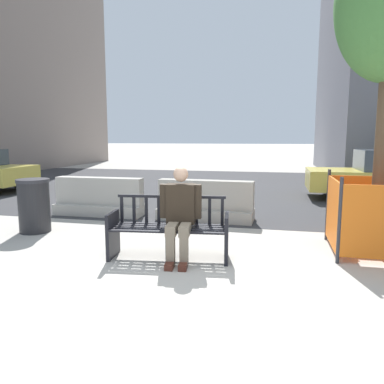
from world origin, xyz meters
TOP-DOWN VIEW (x-y plane):
  - ground_plane at (0.00, 0.00)m, footprint 200.00×200.00m
  - street_asphalt at (0.00, 8.70)m, footprint 120.00×12.00m
  - street_bench at (-0.54, 0.68)m, footprint 1.74×0.71m
  - seated_person at (-0.36, 0.64)m, footprint 0.59×0.75m
  - jersey_barrier_centre at (-0.50, 3.27)m, footprint 2.02×0.75m
  - jersey_barrier_left at (-2.91, 3.28)m, footprint 2.00×0.69m
  - construction_fence at (2.41, 1.59)m, footprint 1.29×1.29m
  - trash_bin at (-3.36, 1.59)m, footprint 0.58×0.58m

SIDE VIEW (x-z plane):
  - ground_plane at x=0.00m, z-range 0.00..0.00m
  - street_asphalt at x=0.00m, z-range 0.00..0.01m
  - jersey_barrier_centre at x=-0.50m, z-range -0.08..0.76m
  - jersey_barrier_left at x=-2.91m, z-range -0.08..0.76m
  - street_bench at x=-0.54m, z-range -0.04..0.84m
  - trash_bin at x=-3.36m, z-range 0.00..0.98m
  - construction_fence at x=2.41m, z-range 0.00..1.20m
  - seated_person at x=-0.36m, z-range 0.03..1.35m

